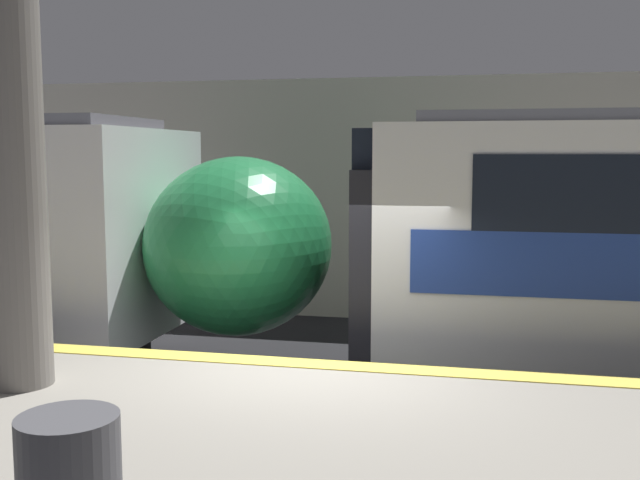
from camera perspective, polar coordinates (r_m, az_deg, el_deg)
The scene contains 3 objects.
ground_plane at distance 7.61m, azimuth -0.69°, elevation -16.93°, with size 120.00×120.00×0.00m, color black.
station_rear_barrier at distance 13.66m, azimuth 5.64°, elevation 3.04°, with size 50.00×0.15×4.40m.
support_pillar_near at distance 6.72m, azimuth -22.40°, elevation 4.93°, with size 0.53×0.53×3.65m.
Camera 1 is at (1.56, -6.80, 3.04)m, focal length 42.00 mm.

